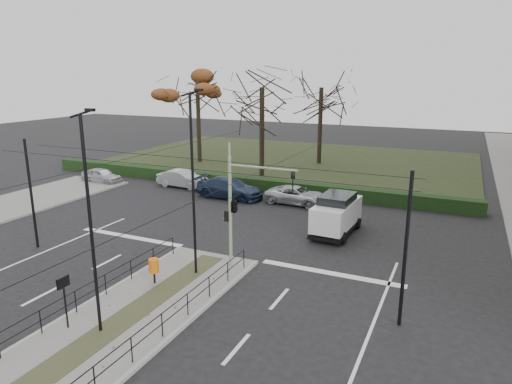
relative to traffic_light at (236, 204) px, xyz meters
The scene contains 19 objects.
ground 5.43m from the traffic_light, 112.88° to the right, with size 140.00×140.00×0.00m, color black.
median_island 7.42m from the traffic_light, 104.52° to the right, with size 4.40×15.00×0.14m, color slate.
park 29.24m from the traffic_light, 105.31° to the left, with size 38.00×26.00×0.10m, color black.
hedge 16.76m from the traffic_light, 117.68° to the left, with size 38.00×1.00×1.00m, color black.
median_railing 7.17m from the traffic_light, 104.31° to the right, with size 4.14×13.24×0.92m.
catenary 2.89m from the traffic_light, 125.47° to the right, with size 20.00×34.00×6.00m.
traffic_light is the anchor object (origin of this frame).
litter_bin 4.67m from the traffic_light, 128.55° to the right, with size 0.45×0.45×1.15m.
info_panel 8.33m from the traffic_light, 112.89° to the right, with size 0.12×0.53×2.03m.
streetlamp_median_near 7.50m from the traffic_light, 104.80° to the right, with size 0.67×0.14×8.04m.
streetlamp_median_far 2.33m from the traffic_light, 133.68° to the right, with size 0.71×0.15×8.50m.
parked_car_first 22.23m from the traffic_light, 149.19° to the left, with size 1.53×3.81×1.30m, color #B1B4B9.
parked_car_second 17.60m from the traffic_light, 132.03° to the left, with size 1.54×4.43×1.46m, color #B1B4B9.
parked_car_third 13.53m from the traffic_light, 119.29° to the left, with size 2.15×5.29×1.53m, color #1B2740.
parked_car_fourth 12.49m from the traffic_light, 95.92° to the left, with size 2.12×4.60×1.28m, color #B1B4B9.
white_van 7.96m from the traffic_light, 66.71° to the left, with size 2.26×4.59×2.40m.
rust_tree 28.72m from the traffic_light, 125.08° to the left, with size 8.69×8.69×11.06m.
bare_tree_center 28.24m from the traffic_light, 98.85° to the left, with size 6.69×6.69×10.36m.
bare_tree_near 21.30m from the traffic_light, 110.57° to the left, with size 6.85×6.85×10.61m.
Camera 1 is at (11.11, -14.36, 9.24)m, focal length 32.00 mm.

